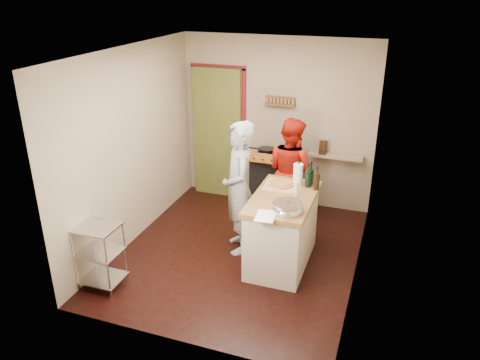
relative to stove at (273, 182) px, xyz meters
name	(u,v)px	position (x,y,z in m)	size (l,w,h in m)	color
floor	(239,253)	(-0.05, -1.42, -0.45)	(3.50, 3.50, 0.00)	black
back_wall	(238,129)	(-0.69, 0.36, 0.68)	(3.00, 0.44, 2.60)	gray
left_wall	(132,148)	(-1.55, -1.42, 0.85)	(0.04, 3.50, 2.60)	gray
right_wall	(365,177)	(1.45, -1.42, 0.85)	(0.04, 3.50, 2.60)	gray
ceiling	(239,51)	(-0.05, -1.42, 2.16)	(3.00, 3.50, 0.02)	white
stove	(273,182)	(0.00, 0.00, 0.00)	(0.60, 0.63, 1.00)	black
wire_shelving	(100,253)	(-1.33, -2.62, -0.01)	(0.48, 0.40, 0.80)	silver
island	(282,228)	(0.53, -1.44, 0.04)	(0.73, 1.34, 1.23)	#BDB2A0
person_stripe	(239,188)	(-0.09, -1.31, 0.43)	(0.64, 0.42, 1.76)	silver
person_red	(291,171)	(0.34, -0.28, 0.34)	(0.76, 0.60, 1.57)	#B6190C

